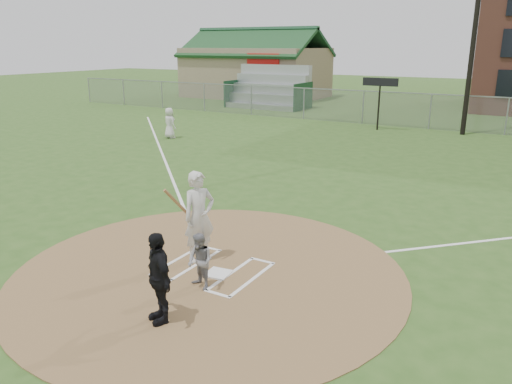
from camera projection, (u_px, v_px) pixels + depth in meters
The scene contains 14 objects.
ground at pixel (210, 272), 10.77m from camera, with size 140.00×140.00×0.00m, color #2E501B.
dirt_circle at pixel (210, 272), 10.77m from camera, with size 8.40×8.40×0.02m, color olive.
home_plate at pixel (218, 273), 10.64m from camera, with size 0.49×0.49×0.03m, color white.
foul_line_third at pixel (162, 153), 22.57m from camera, with size 0.10×24.00×0.01m, color white.
catcher at pixel (200, 262), 9.89m from camera, with size 0.56×0.44×1.15m, color gray.
umpire at pixel (158, 277), 8.64m from camera, with size 0.98×0.41×1.66m, color black.
ondeck_player at pixel (170, 123), 25.96m from camera, with size 0.77×0.50×1.58m, color silver.
batters_boxes at pixel (214, 269), 10.89m from camera, with size 2.08×1.88×0.01m.
batter_at_plate at pixel (199, 216), 11.09m from camera, with size 0.83×1.14×2.07m.
outfield_fence at pixel (430, 111), 28.72m from camera, with size 56.08×0.08×2.03m.
bleachers at pixel (268, 87), 38.30m from camera, with size 6.08×3.20×3.20m.
clubhouse at pixel (256, 71), 46.11m from camera, with size 12.20×8.71×6.23m.
light_pole at pixel (478, 6), 25.33m from camera, with size 1.20×0.30×12.22m.
scoreboard_sign at pixel (380, 88), 28.04m from camera, with size 2.00×0.10×2.93m.
Camera 1 is at (5.81, -8.00, 4.73)m, focal length 35.00 mm.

